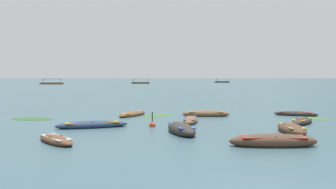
{
  "coord_description": "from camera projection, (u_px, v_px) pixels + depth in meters",
  "views": [
    {
      "loc": [
        -2.78,
        -8.2,
        2.99
      ],
      "look_at": [
        -0.03,
        54.92,
        0.1
      ],
      "focal_mm": 40.53,
      "sensor_mm": 36.0,
      "label": 1
    }
  ],
  "objects": [
    {
      "name": "ground_plane",
      "position": [
        152.0,
        78.0,
        1505.45
      ],
      "size": [
        6000.0,
        6000.0,
        0.0
      ],
      "primitive_type": "plane",
      "color": "#385660"
    },
    {
      "name": "mountain_2",
      "position": [
        71.0,
        46.0,
        2090.61
      ],
      "size": [
        1340.73,
        1340.73,
        346.01
      ],
      "primitive_type": "cone",
      "color": "slate",
      "rests_on": "ground"
    },
    {
      "name": "mountain_3",
      "position": [
        196.0,
        38.0,
        1865.3
      ],
      "size": [
        1648.72,
        1648.72,
        395.46
      ],
      "primitive_type": "cone",
      "color": "#56665B",
      "rests_on": "ground"
    },
    {
      "name": "mountain_4",
      "position": [
        330.0,
        28.0,
        1834.23
      ],
      "size": [
        1150.13,
        1150.13,
        478.59
      ],
      "primitive_type": "cone",
      "color": "#4C5B56",
      "rests_on": "ground"
    },
    {
      "name": "rowboat_0",
      "position": [
        190.0,
        120.0,
        25.01
      ],
      "size": [
        1.52,
        3.56,
        0.49
      ],
      "color": "brown",
      "rests_on": "ground"
    },
    {
      "name": "rowboat_1",
      "position": [
        302.0,
        121.0,
        24.42
      ],
      "size": [
        2.71,
        3.26,
        0.49
      ],
      "color": "#2D2826",
      "rests_on": "ground"
    },
    {
      "name": "rowboat_2",
      "position": [
        92.0,
        125.0,
        22.5
      ],
      "size": [
        4.42,
        2.27,
        0.5
      ],
      "color": "navy",
      "rests_on": "ground"
    },
    {
      "name": "rowboat_4",
      "position": [
        132.0,
        114.0,
        29.32
      ],
      "size": [
        2.53,
        3.71,
        0.44
      ],
      "color": "brown",
      "rests_on": "ground"
    },
    {
      "name": "rowboat_5",
      "position": [
        181.0,
        129.0,
        20.29
      ],
      "size": [
        1.83,
        3.95,
        0.69
      ],
      "color": "#2D2826",
      "rests_on": "ground"
    },
    {
      "name": "rowboat_6",
      "position": [
        296.0,
        114.0,
        29.48
      ],
      "size": [
        3.36,
        2.37,
        0.44
      ],
      "color": "#2D2826",
      "rests_on": "ground"
    },
    {
      "name": "rowboat_7",
      "position": [
        56.0,
        140.0,
        17.26
      ],
      "size": [
        2.55,
        3.08,
        0.42
      ],
      "color": "brown",
      "rests_on": "ground"
    },
    {
      "name": "rowboat_8",
      "position": [
        291.0,
        129.0,
        20.47
      ],
      "size": [
        1.41,
        3.69,
        0.62
      ],
      "color": "#4C3323",
      "rests_on": "ground"
    },
    {
      "name": "rowboat_9",
      "position": [
        206.0,
        114.0,
        29.1
      ],
      "size": [
        3.7,
        1.51,
        0.57
      ],
      "color": "brown",
      "rests_on": "ground"
    },
    {
      "name": "rowboat_10",
      "position": [
        273.0,
        141.0,
        16.48
      ],
      "size": [
        3.9,
        1.42,
        0.67
      ],
      "color": "#4C3323",
      "rests_on": "ground"
    },
    {
      "name": "ferry_0",
      "position": [
        52.0,
        83.0,
        160.82
      ],
      "size": [
        9.68,
        4.67,
        2.54
      ],
      "color": "brown",
      "rests_on": "ground"
    },
    {
      "name": "ferry_1",
      "position": [
        222.0,
        82.0,
        209.15
      ],
      "size": [
        7.71,
        3.51,
        2.54
      ],
      "color": "#2D2826",
      "rests_on": "ground"
    },
    {
      "name": "ferry_2",
      "position": [
        141.0,
        83.0,
        176.22
      ],
      "size": [
        8.41,
        3.43,
        2.54
      ],
      "color": "brown",
      "rests_on": "ground"
    },
    {
      "name": "mooring_buoy",
      "position": [
        152.0,
        125.0,
        22.92
      ],
      "size": [
        0.4,
        0.4,
        1.01
      ],
      "color": "#DB4C1E",
      "rests_on": "ground"
    },
    {
      "name": "weed_patch_0",
      "position": [
        317.0,
        119.0,
        27.29
      ],
      "size": [
        2.41,
        2.73,
        0.14
      ],
      "primitive_type": "ellipsoid",
      "rotation": [
        0.0,
        0.0,
        0.44
      ],
      "color": "#38662D",
      "rests_on": "ground"
    },
    {
      "name": "weed_patch_1",
      "position": [
        266.0,
        140.0,
        18.17
      ],
      "size": [
        2.99,
        1.01,
        0.14
      ],
      "primitive_type": "ellipsoid",
      "rotation": [
        0.0,
        0.0,
        0.0
      ],
      "color": "#477033",
      "rests_on": "ground"
    },
    {
      "name": "weed_patch_2",
      "position": [
        32.0,
        119.0,
        27.03
      ],
      "size": [
        3.65,
        2.71,
        0.14
      ],
      "primitive_type": "ellipsoid",
      "rotation": [
        0.0,
        0.0,
        2.87
      ],
      "color": "#2D5628",
      "rests_on": "ground"
    },
    {
      "name": "weed_patch_5",
      "position": [
        156.0,
        116.0,
        29.26
      ],
      "size": [
        3.16,
        3.74,
        0.14
      ],
      "primitive_type": "ellipsoid",
      "rotation": [
        0.0,
        0.0,
        0.97
      ],
      "color": "#38662D",
      "rests_on": "ground"
    }
  ]
}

